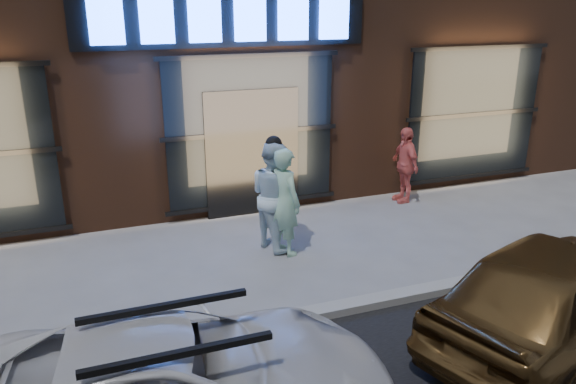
{
  "coord_description": "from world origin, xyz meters",
  "views": [
    {
      "loc": [
        -2.92,
        -5.89,
        3.97
      ],
      "look_at": [
        -0.14,
        1.6,
        1.2
      ],
      "focal_mm": 35.0,
      "sensor_mm": 36.0,
      "label": 1
    }
  ],
  "objects_px": {
    "man_cap": "(274,195)",
    "gold_sedan": "(557,290)",
    "passerby": "(405,165)",
    "man_bowtie": "(285,202)"
  },
  "relations": [
    {
      "from": "gold_sedan",
      "to": "man_cap",
      "type": "bearing_deg",
      "value": 11.35
    },
    {
      "from": "man_bowtie",
      "to": "man_cap",
      "type": "xyz_separation_m",
      "value": [
        -0.09,
        0.28,
        0.03
      ]
    },
    {
      "from": "man_bowtie",
      "to": "man_cap",
      "type": "height_order",
      "value": "man_cap"
    },
    {
      "from": "man_cap",
      "to": "passerby",
      "type": "distance_m",
      "value": 3.43
    },
    {
      "from": "man_cap",
      "to": "gold_sedan",
      "type": "distance_m",
      "value": 4.4
    },
    {
      "from": "passerby",
      "to": "gold_sedan",
      "type": "height_order",
      "value": "passerby"
    },
    {
      "from": "passerby",
      "to": "gold_sedan",
      "type": "distance_m",
      "value": 5.05
    },
    {
      "from": "man_bowtie",
      "to": "passerby",
      "type": "height_order",
      "value": "man_bowtie"
    },
    {
      "from": "man_cap",
      "to": "gold_sedan",
      "type": "xyz_separation_m",
      "value": [
        2.27,
        -3.76,
        -0.23
      ]
    },
    {
      "from": "passerby",
      "to": "gold_sedan",
      "type": "bearing_deg",
      "value": -8.58
    }
  ]
}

